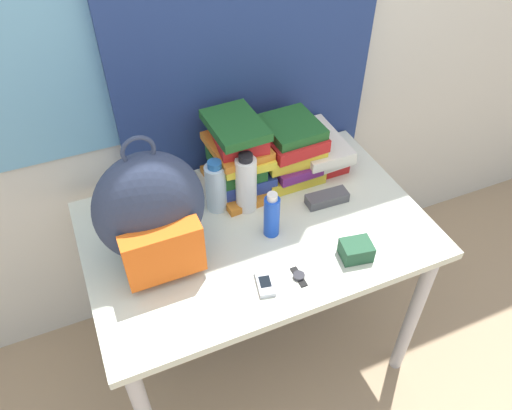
{
  "coord_description": "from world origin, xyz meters",
  "views": [
    {
      "loc": [
        -0.46,
        -0.7,
        1.95
      ],
      "look_at": [
        0.0,
        0.37,
        0.85
      ],
      "focal_mm": 35.0,
      "sensor_mm": 36.0,
      "label": 1
    }
  ],
  "objects_px": {
    "book_stack_right": "(315,151)",
    "sports_bottle": "(246,183)",
    "camera_pouch": "(356,250)",
    "wristwatch": "(299,276)",
    "sunglasses_case": "(327,198)",
    "book_stack_left": "(238,156)",
    "backpack": "(151,213)",
    "cell_phone": "(265,283)",
    "sunscreen_bottle": "(272,215)",
    "book_stack_center": "(289,149)",
    "water_bottle": "(216,187)"
  },
  "relations": [
    {
      "from": "book_stack_right",
      "to": "sports_bottle",
      "type": "bearing_deg",
      "value": -160.01
    },
    {
      "from": "camera_pouch",
      "to": "wristwatch",
      "type": "bearing_deg",
      "value": -178.43
    },
    {
      "from": "sunglasses_case",
      "to": "book_stack_left",
      "type": "bearing_deg",
      "value": 140.92
    },
    {
      "from": "sports_bottle",
      "to": "sunglasses_case",
      "type": "xyz_separation_m",
      "value": [
        0.27,
        -0.09,
        -0.09
      ]
    },
    {
      "from": "sunglasses_case",
      "to": "camera_pouch",
      "type": "xyz_separation_m",
      "value": [
        -0.04,
        -0.26,
        0.01
      ]
    },
    {
      "from": "backpack",
      "to": "cell_phone",
      "type": "bearing_deg",
      "value": -42.47
    },
    {
      "from": "cell_phone",
      "to": "wristwatch",
      "type": "height_order",
      "value": "cell_phone"
    },
    {
      "from": "sunscreen_bottle",
      "to": "book_stack_center",
      "type": "bearing_deg",
      "value": 54.6
    },
    {
      "from": "sunscreen_bottle",
      "to": "sunglasses_case",
      "type": "xyz_separation_m",
      "value": [
        0.24,
        0.06,
        -0.06
      ]
    },
    {
      "from": "sunglasses_case",
      "to": "cell_phone",
      "type": "bearing_deg",
      "value": -144.48
    },
    {
      "from": "sports_bottle",
      "to": "wristwatch",
      "type": "xyz_separation_m",
      "value": [
        0.03,
        -0.35,
        -0.1
      ]
    },
    {
      "from": "sunscreen_bottle",
      "to": "backpack",
      "type": "bearing_deg",
      "value": 172.6
    },
    {
      "from": "book_stack_center",
      "to": "cell_phone",
      "type": "bearing_deg",
      "value": -122.97
    },
    {
      "from": "sports_bottle",
      "to": "cell_phone",
      "type": "bearing_deg",
      "value": -103.16
    },
    {
      "from": "backpack",
      "to": "camera_pouch",
      "type": "distance_m",
      "value": 0.64
    },
    {
      "from": "book_stack_right",
      "to": "water_bottle",
      "type": "height_order",
      "value": "water_bottle"
    },
    {
      "from": "book_stack_center",
      "to": "sports_bottle",
      "type": "height_order",
      "value": "sports_bottle"
    },
    {
      "from": "book_stack_center",
      "to": "water_bottle",
      "type": "bearing_deg",
      "value": -166.55
    },
    {
      "from": "backpack",
      "to": "camera_pouch",
      "type": "height_order",
      "value": "backpack"
    },
    {
      "from": "book_stack_right",
      "to": "sunglasses_case",
      "type": "distance_m",
      "value": 0.22
    },
    {
      "from": "book_stack_right",
      "to": "water_bottle",
      "type": "relative_size",
      "value": 1.39
    },
    {
      "from": "book_stack_left",
      "to": "cell_phone",
      "type": "relative_size",
      "value": 2.8
    },
    {
      "from": "sunscreen_bottle",
      "to": "cell_phone",
      "type": "relative_size",
      "value": 1.66
    },
    {
      "from": "book_stack_right",
      "to": "cell_phone",
      "type": "height_order",
      "value": "book_stack_right"
    },
    {
      "from": "wristwatch",
      "to": "cell_phone",
      "type": "bearing_deg",
      "value": 172.69
    },
    {
      "from": "book_stack_right",
      "to": "sunglasses_case",
      "type": "height_order",
      "value": "book_stack_right"
    },
    {
      "from": "book_stack_center",
      "to": "book_stack_right",
      "type": "bearing_deg",
      "value": 3.31
    },
    {
      "from": "book_stack_right",
      "to": "wristwatch",
      "type": "distance_m",
      "value": 0.56
    },
    {
      "from": "wristwatch",
      "to": "sunscreen_bottle",
      "type": "bearing_deg",
      "value": 89.9
    },
    {
      "from": "backpack",
      "to": "book_stack_center",
      "type": "distance_m",
      "value": 0.59
    },
    {
      "from": "sunglasses_case",
      "to": "book_stack_center",
      "type": "bearing_deg",
      "value": 105.88
    },
    {
      "from": "book_stack_right",
      "to": "cell_phone",
      "type": "bearing_deg",
      "value": -131.85
    },
    {
      "from": "book_stack_right",
      "to": "book_stack_left",
      "type": "bearing_deg",
      "value": -179.4
    },
    {
      "from": "water_bottle",
      "to": "sunscreen_bottle",
      "type": "height_order",
      "value": "water_bottle"
    },
    {
      "from": "book_stack_center",
      "to": "water_bottle",
      "type": "relative_size",
      "value": 1.26
    },
    {
      "from": "cell_phone",
      "to": "camera_pouch",
      "type": "xyz_separation_m",
      "value": [
        0.31,
        -0.01,
        0.02
      ]
    },
    {
      "from": "backpack",
      "to": "cell_phone",
      "type": "relative_size",
      "value": 4.39
    },
    {
      "from": "sunglasses_case",
      "to": "wristwatch",
      "type": "xyz_separation_m",
      "value": [
        -0.24,
        -0.26,
        -0.01
      ]
    },
    {
      "from": "book_stack_left",
      "to": "book_stack_right",
      "type": "distance_m",
      "value": 0.32
    },
    {
      "from": "sports_bottle",
      "to": "water_bottle",
      "type": "bearing_deg",
      "value": 156.79
    },
    {
      "from": "water_bottle",
      "to": "cell_phone",
      "type": "xyz_separation_m",
      "value": [
        0.01,
        -0.38,
        -0.09
      ]
    },
    {
      "from": "camera_pouch",
      "to": "sunglasses_case",
      "type": "bearing_deg",
      "value": 81.11
    },
    {
      "from": "book_stack_right",
      "to": "water_bottle",
      "type": "xyz_separation_m",
      "value": [
        -0.42,
        -0.08,
        0.03
      ]
    },
    {
      "from": "cell_phone",
      "to": "wristwatch",
      "type": "relative_size",
      "value": 1.3
    },
    {
      "from": "backpack",
      "to": "sports_bottle",
      "type": "relative_size",
      "value": 1.97
    },
    {
      "from": "cell_phone",
      "to": "wristwatch",
      "type": "xyz_separation_m",
      "value": [
        0.11,
        -0.01,
        -0.0
      ]
    },
    {
      "from": "sports_bottle",
      "to": "cell_phone",
      "type": "relative_size",
      "value": 2.22
    },
    {
      "from": "book_stack_left",
      "to": "sunglasses_case",
      "type": "distance_m",
      "value": 0.34
    },
    {
      "from": "sports_bottle",
      "to": "camera_pouch",
      "type": "height_order",
      "value": "sports_bottle"
    },
    {
      "from": "cell_phone",
      "to": "book_stack_right",
      "type": "bearing_deg",
      "value": 48.15
    }
  ]
}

